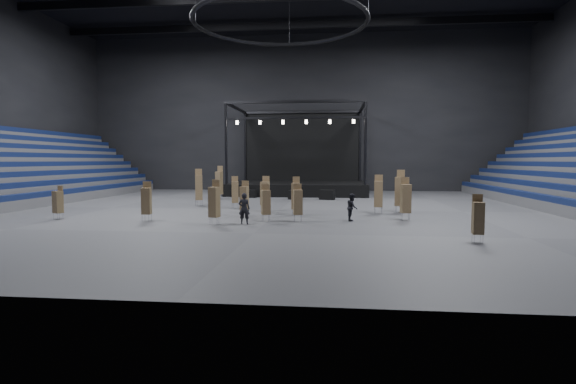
# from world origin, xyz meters

# --- Properties ---
(floor) EXTENTS (50.00, 50.00, 0.00)m
(floor) POSITION_xyz_m (0.00, 0.00, 0.00)
(floor) COLOR #474649
(floor) RESTS_ON ground
(wall_back) EXTENTS (50.00, 0.20, 18.00)m
(wall_back) POSITION_xyz_m (0.00, 21.00, 9.00)
(wall_back) COLOR black
(wall_back) RESTS_ON ground
(stage) EXTENTS (14.00, 10.00, 9.20)m
(stage) POSITION_xyz_m (0.00, 16.24, 1.45)
(stage) COLOR black
(stage) RESTS_ON floor
(truss_ring) EXTENTS (12.30, 12.30, 5.15)m
(truss_ring) POSITION_xyz_m (-0.00, 0.00, 13.00)
(truss_ring) COLOR black
(truss_ring) RESTS_ON ceiling
(flight_case_left) EXTENTS (1.19, 0.73, 0.75)m
(flight_case_left) POSITION_xyz_m (-4.08, 9.96, 0.37)
(flight_case_left) COLOR black
(flight_case_left) RESTS_ON floor
(flight_case_mid) EXTENTS (1.33, 0.95, 0.80)m
(flight_case_mid) POSITION_xyz_m (0.30, 8.42, 0.40)
(flight_case_mid) COLOR black
(flight_case_mid) RESTS_ON floor
(flight_case_right) EXTENTS (1.46, 1.07, 0.88)m
(flight_case_right) POSITION_xyz_m (3.14, 8.51, 0.44)
(flight_case_right) COLOR black
(flight_case_right) RESTS_ON floor
(chair_stack_0) EXTENTS (0.62, 0.62, 2.13)m
(chair_stack_0) POSITION_xyz_m (-0.08, -6.20, 1.13)
(chair_stack_0) COLOR silver
(chair_stack_0) RESTS_ON floor
(chair_stack_1) EXTENTS (0.59, 0.59, 2.34)m
(chair_stack_1) POSITION_xyz_m (-3.40, 0.56, 1.23)
(chair_stack_1) COLOR silver
(chair_stack_1) RESTS_ON floor
(chair_stack_2) EXTENTS (0.53, 0.53, 2.22)m
(chair_stack_2) POSITION_xyz_m (-1.77, -4.05, 1.17)
(chair_stack_2) COLOR silver
(chair_stack_2) RESTS_ON floor
(chair_stack_3) EXTENTS (0.63, 0.63, 3.01)m
(chair_stack_3) POSITION_xyz_m (-6.55, 8.01, 1.52)
(chair_stack_3) COLOR silver
(chair_stack_3) RESTS_ON floor
(chair_stack_4) EXTENTS (0.61, 0.61, 2.45)m
(chair_stack_4) POSITION_xyz_m (-2.66, -7.77, 1.27)
(chair_stack_4) COLOR silver
(chair_stack_4) RESTS_ON floor
(chair_stack_5) EXTENTS (0.61, 0.61, 2.42)m
(chair_stack_5) POSITION_xyz_m (-0.93, -1.16, 1.27)
(chair_stack_5) COLOR silver
(chair_stack_5) RESTS_ON floor
(chair_stack_6) EXTENTS (0.71, 0.71, 2.86)m
(chair_stack_6) POSITION_xyz_m (8.15, -0.93, 1.47)
(chair_stack_6) COLOR silver
(chair_stack_6) RESTS_ON floor
(chair_stack_7) EXTENTS (0.46, 0.46, 2.06)m
(chair_stack_7) POSITION_xyz_m (9.88, -11.87, 1.08)
(chair_stack_7) COLOR silver
(chair_stack_7) RESTS_ON floor
(chair_stack_8) EXTENTS (0.56, 0.56, 2.29)m
(chair_stack_8) POSITION_xyz_m (-6.88, -6.89, 1.21)
(chair_stack_8) COLOR silver
(chair_stack_8) RESTS_ON floor
(chair_stack_9) EXTENTS (0.47, 0.47, 1.98)m
(chair_stack_9) POSITION_xyz_m (0.53, 6.27, 1.05)
(chair_stack_9) COLOR silver
(chair_stack_9) RESTS_ON floor
(chair_stack_10) EXTENTS (0.59, 0.59, 1.99)m
(chair_stack_10) POSITION_xyz_m (-12.44, -6.63, 1.06)
(chair_stack_10) COLOR silver
(chair_stack_10) RESTS_ON floor
(chair_stack_11) EXTENTS (0.60, 0.60, 2.52)m
(chair_stack_11) POSITION_xyz_m (7.93, -4.93, 1.32)
(chair_stack_11) COLOR silver
(chair_stack_11) RESTS_ON floor
(chair_stack_12) EXTENTS (0.58, 0.58, 2.16)m
(chair_stack_12) POSITION_xyz_m (1.75, -6.16, 1.15)
(chair_stack_12) COLOR silver
(chair_stack_12) RESTS_ON floor
(chair_stack_13) EXTENTS (0.52, 0.52, 2.47)m
(chair_stack_13) POSITION_xyz_m (1.36, -3.18, 1.27)
(chair_stack_13) COLOR silver
(chair_stack_13) RESTS_ON floor
(chair_stack_14) EXTENTS (0.68, 0.68, 2.85)m
(chair_stack_14) POSITION_xyz_m (-6.58, 2.04, 1.46)
(chair_stack_14) COLOR silver
(chair_stack_14) RESTS_ON floor
(chair_stack_15) EXTENTS (0.60, 0.60, 2.56)m
(chair_stack_15) POSITION_xyz_m (6.67, -1.84, 1.35)
(chair_stack_15) COLOR silver
(chair_stack_15) RESTS_ON floor
(man_center) EXTENTS (0.65, 0.45, 1.71)m
(man_center) POSITION_xyz_m (-1.08, -7.43, 0.86)
(man_center) COLOR black
(man_center) RESTS_ON floor
(crew_member) EXTENTS (0.64, 0.80, 1.59)m
(crew_member) POSITION_xyz_m (4.84, -5.48, 0.79)
(crew_member) COLOR black
(crew_member) RESTS_ON floor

